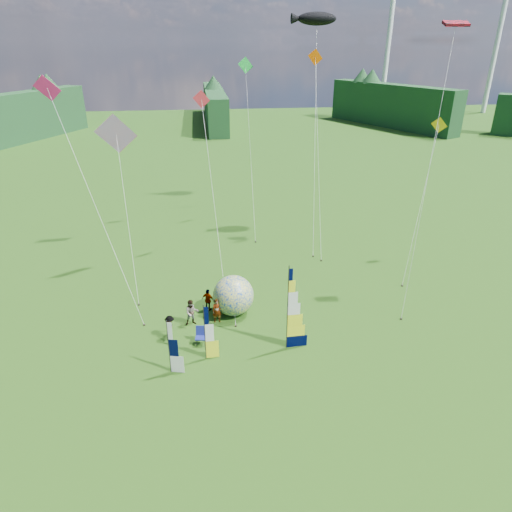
{
  "coord_description": "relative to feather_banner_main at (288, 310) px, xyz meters",
  "views": [
    {
      "loc": [
        -4.01,
        -20.17,
        17.04
      ],
      "look_at": [
        -1.0,
        4.0,
        5.5
      ],
      "focal_mm": 32.0,
      "sensor_mm": 36.0,
      "label": 1
    }
  ],
  "objects": [
    {
      "name": "turbine_right",
      "position": [
        44.34,
        99.72,
        12.29
      ],
      "size": [
        8.0,
        1.2,
        30.0
      ],
      "primitive_type": null,
      "color": "silver",
      "rests_on": "ground"
    },
    {
      "name": "spectator_b",
      "position": [
        -5.72,
        3.27,
        -1.8
      ],
      "size": [
        0.94,
        0.57,
        1.81
      ],
      "primitive_type": "imported",
      "rotation": [
        0.0,
        0.0,
        0.16
      ],
      "color": "#66594C",
      "rests_on": "ground"
    },
    {
      "name": "kite_parafoil",
      "position": [
        10.11,
        5.13,
        7.1
      ],
      "size": [
        8.8,
        10.61,
        19.62
      ],
      "primitive_type": null,
      "rotation": [
        0.0,
        0.0,
        -0.22
      ],
      "color": "red",
      "rests_on": "ground"
    },
    {
      "name": "side_banner_far",
      "position": [
        -6.91,
        -1.42,
        -1.04
      ],
      "size": [
        0.98,
        0.33,
        3.34
      ],
      "primitive_type": null,
      "rotation": [
        0.0,
        0.0,
        -0.24
      ],
      "color": "white",
      "rests_on": "ground"
    },
    {
      "name": "spectator_a",
      "position": [
        -4.05,
        3.37,
        -1.85
      ],
      "size": [
        0.65,
        0.46,
        1.7
      ],
      "primitive_type": "imported",
      "rotation": [
        0.0,
        0.0,
        0.08
      ],
      "color": "#66594C",
      "rests_on": "ground"
    },
    {
      "name": "small_kite_orange",
      "position": [
        5.41,
        15.34,
        5.74
      ],
      "size": [
        4.84,
        10.2,
        16.89
      ],
      "primitive_type": null,
      "rotation": [
        0.0,
        0.0,
        0.22
      ],
      "color": "#E85200",
      "rests_on": "ground"
    },
    {
      "name": "spectator_d",
      "position": [
        -4.6,
        4.89,
        -1.89
      ],
      "size": [
        1.02,
        0.84,
        1.63
      ],
      "primitive_type": "imported",
      "rotation": [
        0.0,
        0.0,
        2.58
      ],
      "color": "#66594C",
      "rests_on": "ground"
    },
    {
      "name": "small_kite_red",
      "position": [
        -3.79,
        12.87,
        4.28
      ],
      "size": [
        7.46,
        10.78,
        13.97
      ],
      "primitive_type": null,
      "rotation": [
        0.0,
        0.0,
        0.43
      ],
      "color": "red",
      "rests_on": "ground"
    },
    {
      "name": "feather_banner_main",
      "position": [
        0.0,
        0.0,
        0.0
      ],
      "size": [
        1.46,
        0.15,
        5.41
      ],
      "primitive_type": null,
      "rotation": [
        0.0,
        0.0,
        0.04
      ],
      "color": "black",
      "rests_on": "ground"
    },
    {
      "name": "turbine_left",
      "position": [
        69.34,
        92.72,
        12.29
      ],
      "size": [
        8.0,
        1.2,
        30.0
      ],
      "primitive_type": null,
      "color": "silver",
      "rests_on": "ground"
    },
    {
      "name": "side_banner_left",
      "position": [
        -4.9,
        -0.43,
        -0.94
      ],
      "size": [
        0.98,
        0.13,
        3.53
      ],
      "primitive_type": null,
      "rotation": [
        0.0,
        0.0,
        0.03
      ],
      "color": "yellow",
      "rests_on": "ground"
    },
    {
      "name": "small_kite_yellow",
      "position": [
        12.29,
        9.54,
        3.31
      ],
      "size": [
        7.34,
        9.04,
        12.04
      ],
      "primitive_type": null,
      "rotation": [
        0.0,
        0.0,
        -0.13
      ],
      "color": "yellow",
      "rests_on": "ground"
    },
    {
      "name": "camp_chair",
      "position": [
        -5.2,
        0.99,
        -2.13
      ],
      "size": [
        0.75,
        0.75,
        1.15
      ],
      "primitive_type": null,
      "rotation": [
        0.0,
        0.0,
        -0.14
      ],
      "color": "navy",
      "rests_on": "ground"
    },
    {
      "name": "ground",
      "position": [
        -0.66,
        -2.28,
        -2.71
      ],
      "size": [
        220.0,
        220.0,
        0.0
      ],
      "primitive_type": "plane",
      "color": "#324F0F",
      "rests_on": "ground"
    },
    {
      "name": "kite_whale",
      "position": [
        5.6,
        17.62,
        7.6
      ],
      "size": [
        10.03,
        14.88,
        20.62
      ],
      "primitive_type": null,
      "rotation": [
        0.0,
        0.0,
        0.37
      ],
      "color": "black",
      "rests_on": "ground"
    },
    {
      "name": "treeline_ring",
      "position": [
        -0.66,
        -2.28,
        1.29
      ],
      "size": [
        210.0,
        210.0,
        8.0
      ],
      "primitive_type": null,
      "color": "#193B1C",
      "rests_on": "ground"
    },
    {
      "name": "bol_inflatable",
      "position": [
        -2.88,
        4.3,
        -1.32
      ],
      "size": [
        3.37,
        3.37,
        2.78
      ],
      "primitive_type": "sphere",
      "rotation": [
        0.0,
        0.0,
        0.25
      ],
      "color": "#002B95",
      "rests_on": "ground"
    },
    {
      "name": "small_kite_green",
      "position": [
        0.16,
        20.57,
        5.38
      ],
      "size": [
        6.3,
        11.53,
        16.17
      ],
      "primitive_type": null,
      "rotation": [
        0.0,
        0.0,
        0.34
      ],
      "color": "#1BCF49",
      "rests_on": "ground"
    },
    {
      "name": "spectator_c",
      "position": [
        -7.06,
        1.87,
        -1.9
      ],
      "size": [
        0.44,
        1.06,
        1.61
      ],
      "primitive_type": "imported",
      "rotation": [
        0.0,
        0.0,
        1.51
      ],
      "color": "#66594C",
      "rests_on": "ground"
    },
    {
      "name": "small_kite_pink",
      "position": [
        -11.5,
        6.69,
        5.13
      ],
      "size": [
        8.13,
        9.25,
        15.67
      ],
      "primitive_type": null,
      "rotation": [
        0.0,
        0.0,
        0.01
      ],
      "color": "#D71C66",
      "rests_on": "ground"
    },
    {
      "name": "kite_rainbow_delta",
      "position": [
        -10.17,
        9.89,
        3.93
      ],
      "size": [
        11.04,
        14.25,
        13.28
      ],
      "primitive_type": null,
      "rotation": [
        0.0,
        0.0,
        0.41
      ],
      "color": "red",
      "rests_on": "ground"
    }
  ]
}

